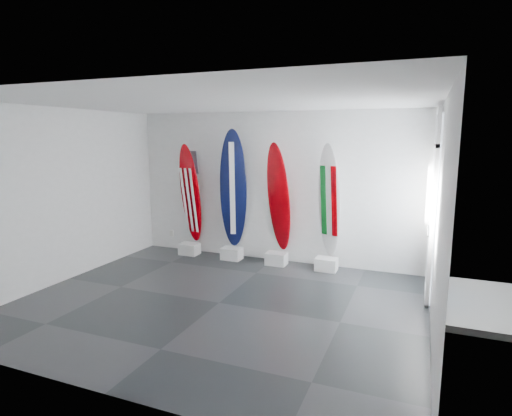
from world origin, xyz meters
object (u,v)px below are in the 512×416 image
at_px(surfboard_navy, 233,189).
at_px(surfboard_italy, 329,201).
at_px(surfboard_usa, 190,194).
at_px(surfboard_swiss, 279,198).

xyz_separation_m(surfboard_navy, surfboard_italy, (1.98, 0.00, -0.13)).
bearing_deg(surfboard_navy, surfboard_usa, 163.67).
bearing_deg(surfboard_italy, surfboard_swiss, -158.05).
relative_size(surfboard_swiss, surfboard_italy, 1.01).
bearing_deg(surfboard_navy, surfboard_swiss, -16.33).
bearing_deg(surfboard_navy, surfboard_italy, -16.33).
xyz_separation_m(surfboard_swiss, surfboard_italy, (1.00, 0.00, -0.00)).
distance_m(surfboard_usa, surfboard_italy, 2.98).
bearing_deg(surfboard_swiss, surfboard_navy, -165.75).
xyz_separation_m(surfboard_usa, surfboard_italy, (2.98, 0.00, 0.02)).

